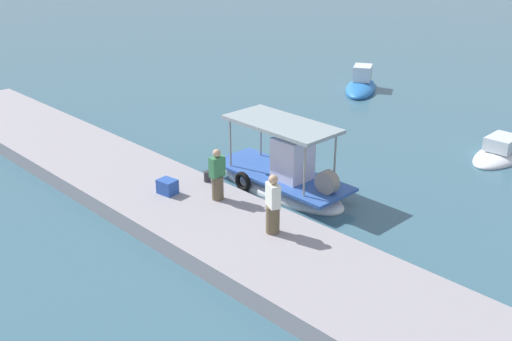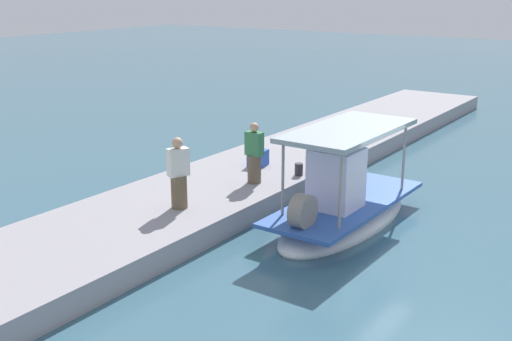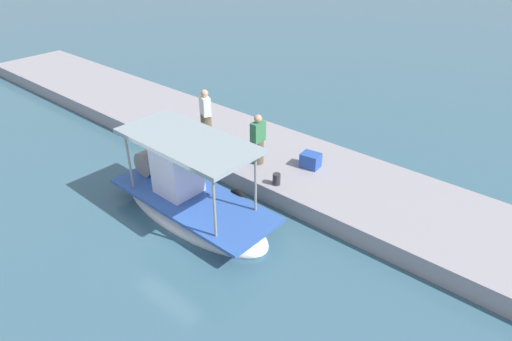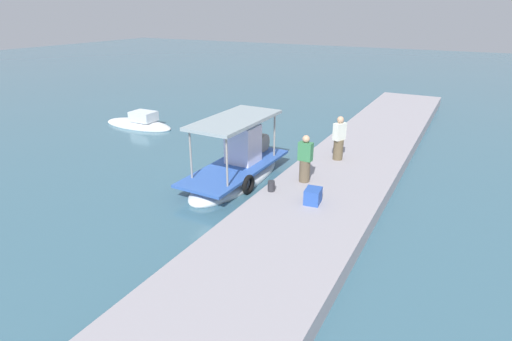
{
  "view_description": "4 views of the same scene",
  "coord_description": "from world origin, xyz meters",
  "px_view_note": "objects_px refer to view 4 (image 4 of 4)",
  "views": [
    {
      "loc": [
        13.15,
        -14.55,
        8.93
      ],
      "look_at": [
        0.17,
        -1.75,
        1.21
      ],
      "focal_mm": 42.11,
      "sensor_mm": 36.0,
      "label": 1
    },
    {
      "loc": [
        13.83,
        6.46,
        5.9
      ],
      "look_at": [
        0.12,
        -2.99,
        1.0
      ],
      "focal_mm": 44.66,
      "sensor_mm": 36.0,
      "label": 2
    },
    {
      "loc": [
        -8.29,
        6.48,
        7.68
      ],
      "look_at": [
        -0.68,
        -2.43,
        0.83
      ],
      "focal_mm": 30.82,
      "sensor_mm": 36.0,
      "label": 3
    },
    {
      "loc": [
        -12.61,
        -8.02,
        6.32
      ],
      "look_at": [
        -0.41,
        -1.42,
        0.75
      ],
      "focal_mm": 28.55,
      "sensor_mm": 36.0,
      "label": 4
    }
  ],
  "objects_px": {
    "mooring_bollard": "(271,186)",
    "cargo_crate": "(313,196)",
    "main_fishing_boat": "(238,168)",
    "marker_buoy": "(224,120)",
    "fisherman_near_bollard": "(305,161)",
    "fisherman_by_crate": "(339,140)",
    "moored_boat_near": "(139,124)"
  },
  "relations": [
    {
      "from": "main_fishing_boat",
      "to": "cargo_crate",
      "type": "xyz_separation_m",
      "value": [
        -1.65,
        -3.75,
        0.34
      ]
    },
    {
      "from": "moored_boat_near",
      "to": "fisherman_near_bollard",
      "type": "bearing_deg",
      "value": -109.43
    },
    {
      "from": "main_fishing_boat",
      "to": "marker_buoy",
      "type": "height_order",
      "value": "main_fishing_boat"
    },
    {
      "from": "mooring_bollard",
      "to": "cargo_crate",
      "type": "xyz_separation_m",
      "value": [
        -0.18,
        -1.55,
        0.06
      ]
    },
    {
      "from": "fisherman_by_crate",
      "to": "cargo_crate",
      "type": "relative_size",
      "value": 3.01
    },
    {
      "from": "fisherman_near_bollard",
      "to": "cargo_crate",
      "type": "relative_size",
      "value": 2.87
    },
    {
      "from": "main_fishing_boat",
      "to": "marker_buoy",
      "type": "distance_m",
      "value": 8.9
    },
    {
      "from": "fisherman_by_crate",
      "to": "moored_boat_near",
      "type": "distance_m",
      "value": 12.28
    },
    {
      "from": "fisherman_by_crate",
      "to": "marker_buoy",
      "type": "bearing_deg",
      "value": 61.37
    },
    {
      "from": "fisherman_near_bollard",
      "to": "cargo_crate",
      "type": "xyz_separation_m",
      "value": [
        -1.48,
        -0.89,
        -0.53
      ]
    },
    {
      "from": "mooring_bollard",
      "to": "fisherman_by_crate",
      "type": "bearing_deg",
      "value": -13.81
    },
    {
      "from": "main_fishing_boat",
      "to": "cargo_crate",
      "type": "distance_m",
      "value": 4.11
    },
    {
      "from": "fisherman_by_crate",
      "to": "moored_boat_near",
      "type": "height_order",
      "value": "fisherman_by_crate"
    },
    {
      "from": "main_fishing_boat",
      "to": "fisherman_near_bollard",
      "type": "height_order",
      "value": "main_fishing_boat"
    },
    {
      "from": "fisherman_near_bollard",
      "to": "moored_boat_near",
      "type": "distance_m",
      "value": 12.57
    },
    {
      "from": "cargo_crate",
      "to": "moored_boat_near",
      "type": "xyz_separation_m",
      "value": [
        5.64,
        12.69,
        -0.68
      ]
    },
    {
      "from": "fisherman_by_crate",
      "to": "cargo_crate",
      "type": "height_order",
      "value": "fisherman_by_crate"
    },
    {
      "from": "marker_buoy",
      "to": "moored_boat_near",
      "type": "distance_m",
      "value": 4.9
    },
    {
      "from": "fisherman_near_bollard",
      "to": "moored_boat_near",
      "type": "xyz_separation_m",
      "value": [
        4.16,
        11.8,
        -1.21
      ]
    },
    {
      "from": "fisherman_near_bollard",
      "to": "marker_buoy",
      "type": "bearing_deg",
      "value": 47.68
    },
    {
      "from": "fisherman_near_bollard",
      "to": "fisherman_by_crate",
      "type": "relative_size",
      "value": 0.95
    },
    {
      "from": "main_fishing_boat",
      "to": "mooring_bollard",
      "type": "height_order",
      "value": "main_fishing_boat"
    },
    {
      "from": "fisherman_by_crate",
      "to": "mooring_bollard",
      "type": "height_order",
      "value": "fisherman_by_crate"
    },
    {
      "from": "mooring_bollard",
      "to": "marker_buoy",
      "type": "height_order",
      "value": "mooring_bollard"
    },
    {
      "from": "cargo_crate",
      "to": "marker_buoy",
      "type": "distance_m",
      "value": 12.62
    },
    {
      "from": "cargo_crate",
      "to": "moored_boat_near",
      "type": "height_order",
      "value": "cargo_crate"
    },
    {
      "from": "fisherman_by_crate",
      "to": "mooring_bollard",
      "type": "distance_m",
      "value": 4.24
    },
    {
      "from": "cargo_crate",
      "to": "main_fishing_boat",
      "type": "bearing_deg",
      "value": 66.28
    },
    {
      "from": "main_fishing_boat",
      "to": "moored_boat_near",
      "type": "bearing_deg",
      "value": 65.94
    },
    {
      "from": "mooring_bollard",
      "to": "moored_boat_near",
      "type": "distance_m",
      "value": 12.42
    },
    {
      "from": "fisherman_near_bollard",
      "to": "mooring_bollard",
      "type": "xyz_separation_m",
      "value": [
        -1.3,
        0.66,
        -0.59
      ]
    },
    {
      "from": "fisherman_by_crate",
      "to": "moored_boat_near",
      "type": "bearing_deg",
      "value": 83.44
    }
  ]
}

